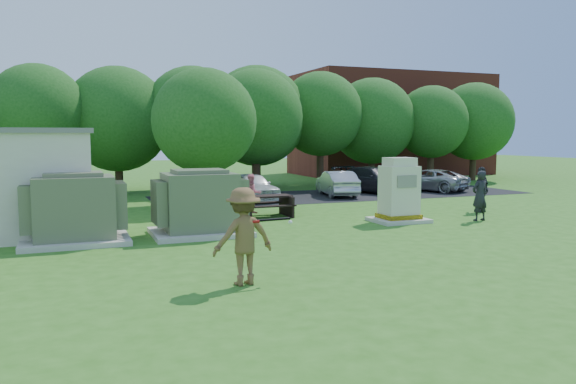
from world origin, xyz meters
name	(u,v)px	position (x,y,z in m)	size (l,w,h in m)	color
ground	(344,256)	(0.00, 0.00, 0.00)	(120.00, 120.00, 0.00)	#2D6619
brick_building	(390,125)	(18.00, 27.00, 4.00)	(15.00, 8.00, 8.00)	maroon
parking_strip	(345,195)	(7.00, 13.50, 0.01)	(20.00, 6.00, 0.01)	#232326
transformer_left	(75,210)	(-6.50, 4.50, 0.97)	(3.00, 2.40, 2.07)	beige
transformer_right	(200,204)	(-2.80, 4.50, 0.97)	(3.00, 2.40, 2.07)	beige
generator_cabinet	(399,194)	(4.52, 4.48, 1.02)	(1.92, 1.57, 2.34)	beige
picnic_table	(266,203)	(0.43, 7.40, 0.52)	(1.95, 1.46, 0.83)	black
batter	(243,236)	(-3.27, -1.76, 1.03)	(1.33, 0.76, 2.05)	brown
person_by_generator	(480,196)	(7.42, 3.60, 0.93)	(0.68, 0.44, 1.85)	black
person_at_picnic	(252,194)	(0.23, 8.52, 0.79)	(0.77, 0.60, 1.58)	pink
person_walking_right	(481,189)	(9.08, 5.48, 0.93)	(1.09, 0.45, 1.86)	#242429
car_white	(251,186)	(1.60, 12.95, 0.67)	(1.59, 3.96, 1.35)	silver
car_silver_a	(337,183)	(6.37, 13.27, 0.65)	(1.38, 3.97, 1.31)	#B0AFB5
car_dark	(374,180)	(8.96, 13.89, 0.71)	(1.99, 4.89, 1.42)	black
car_silver_b	(428,180)	(12.39, 13.77, 0.62)	(2.06, 4.47, 1.24)	#A1A1A6
batting_equipment	(272,221)	(-2.65, -1.79, 1.33)	(1.06, 0.32, 0.17)	black
tree_row	(224,118)	(1.75, 18.50, 4.15)	(41.30, 13.30, 7.30)	#47301E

